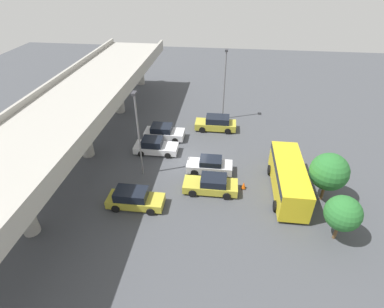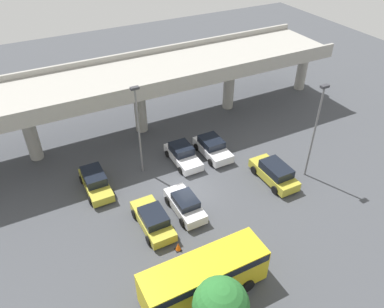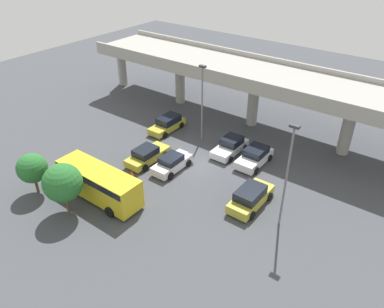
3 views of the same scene
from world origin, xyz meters
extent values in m
plane|color=#424449|center=(0.00, 0.00, 0.00)|extent=(90.30, 90.30, 0.00)
cube|color=#9E9B93|center=(0.00, 11.11, 5.97)|extent=(42.14, 7.95, 0.90)
cube|color=#9E9B93|center=(0.00, 7.28, 6.69)|extent=(42.14, 0.30, 0.55)
cube|color=#9E9B93|center=(0.00, 14.94, 6.69)|extent=(42.14, 0.30, 0.55)
cylinder|color=#9E9B93|center=(-10.54, 11.11, 2.76)|extent=(1.21, 1.21, 5.52)
cylinder|color=#9E9B93|center=(0.00, 11.11, 2.76)|extent=(1.21, 1.21, 5.52)
cylinder|color=#9E9B93|center=(10.54, 11.11, 2.76)|extent=(1.21, 1.21, 5.52)
cylinder|color=#9E9B93|center=(21.07, 11.11, 2.76)|extent=(1.21, 1.21, 5.52)
cube|color=gold|center=(-6.83, 4.05, 0.53)|extent=(1.80, 4.66, 0.69)
cube|color=black|center=(-6.83, 4.38, 1.24)|extent=(1.65, 2.62, 0.74)
cylinder|color=black|center=(-5.91, 2.60, 0.34)|extent=(0.22, 0.67, 0.67)
cylinder|color=black|center=(-7.75, 2.60, 0.34)|extent=(0.22, 0.67, 0.67)
cylinder|color=black|center=(-5.91, 5.49, 0.34)|extent=(0.22, 0.67, 0.67)
cylinder|color=black|center=(-7.75, 5.49, 0.34)|extent=(0.22, 0.67, 0.67)
cube|color=gold|center=(-4.21, -1.95, 0.54)|extent=(1.87, 4.76, 0.70)
cube|color=black|center=(-4.21, -2.22, 1.22)|extent=(1.72, 2.22, 0.66)
cylinder|color=black|center=(-5.16, -0.48, 0.35)|extent=(0.22, 0.70, 0.70)
cylinder|color=black|center=(-3.25, -0.48, 0.35)|extent=(0.22, 0.70, 0.70)
cylinder|color=black|center=(-5.16, -3.43, 0.35)|extent=(0.22, 0.70, 0.70)
cylinder|color=black|center=(-3.25, -3.43, 0.35)|extent=(0.22, 0.70, 0.70)
cube|color=silver|center=(-1.37, -1.66, 0.58)|extent=(1.74, 4.33, 0.76)
cube|color=black|center=(-1.37, -1.77, 1.24)|extent=(1.60, 2.06, 0.56)
cylinder|color=black|center=(-2.26, -0.32, 0.36)|extent=(0.22, 0.71, 0.71)
cylinder|color=black|center=(-0.47, -0.32, 0.36)|extent=(0.22, 0.71, 0.71)
cylinder|color=black|center=(-2.26, -3.00, 0.36)|extent=(0.22, 0.71, 0.71)
cylinder|color=black|center=(-0.47, -3.00, 0.36)|extent=(0.22, 0.71, 0.71)
cube|color=silver|center=(1.37, 4.16, 0.52)|extent=(1.89, 4.53, 0.71)
cube|color=black|center=(1.37, 4.53, 1.24)|extent=(1.74, 2.06, 0.72)
cylinder|color=black|center=(2.34, 2.76, 0.31)|extent=(0.22, 0.62, 0.62)
cylinder|color=black|center=(0.41, 2.76, 0.31)|extent=(0.22, 0.62, 0.62)
cylinder|color=black|center=(2.34, 5.57, 0.31)|extent=(0.22, 0.62, 0.62)
cylinder|color=black|center=(0.41, 5.57, 0.31)|extent=(0.22, 0.62, 0.62)
cube|color=silver|center=(4.34, 3.86, 0.58)|extent=(1.96, 4.44, 0.78)
cube|color=black|center=(4.34, 4.16, 1.30)|extent=(1.80, 2.28, 0.67)
cylinder|color=black|center=(5.34, 2.49, 0.34)|extent=(0.22, 0.69, 0.69)
cylinder|color=black|center=(3.33, 2.49, 0.34)|extent=(0.22, 0.69, 0.69)
cylinder|color=black|center=(5.34, 5.24, 0.34)|extent=(0.22, 0.69, 0.69)
cylinder|color=black|center=(3.33, 5.24, 0.34)|extent=(0.22, 0.69, 0.69)
cube|color=gold|center=(7.16, -1.78, 0.59)|extent=(1.92, 4.82, 0.78)
cube|color=black|center=(7.16, -2.00, 1.35)|extent=(1.76, 2.72, 0.73)
cylinder|color=black|center=(6.18, -0.28, 0.36)|extent=(0.22, 0.72, 0.72)
cylinder|color=black|center=(8.14, -0.28, 0.36)|extent=(0.22, 0.72, 0.72)
cylinder|color=black|center=(6.18, -3.27, 0.36)|extent=(0.22, 0.72, 0.72)
cylinder|color=black|center=(8.14, -3.27, 0.36)|extent=(0.22, 0.72, 0.72)
cube|color=gold|center=(-3.52, -8.60, 1.51)|extent=(7.99, 2.38, 2.51)
cube|color=black|center=(-3.52, -8.60, 2.40)|extent=(7.83, 2.43, 0.55)
cylinder|color=black|center=(-6.00, -9.81, 0.46)|extent=(0.92, 0.29, 0.92)
cylinder|color=black|center=(-6.00, -7.39, 0.46)|extent=(0.92, 0.29, 0.92)
cylinder|color=black|center=(-1.04, -9.81, 0.46)|extent=(0.92, 0.29, 0.92)
cylinder|color=black|center=(-1.04, -7.39, 0.46)|extent=(0.92, 0.29, 0.92)
cylinder|color=slate|center=(10.11, -2.52, 4.24)|extent=(0.16, 0.16, 8.47)
cube|color=#333338|center=(10.11, -2.52, 8.57)|extent=(0.70, 0.35, 0.20)
cylinder|color=slate|center=(-2.46, 4.63, 4.03)|extent=(0.16, 0.16, 8.07)
cube|color=#333338|center=(-2.46, 4.63, 8.17)|extent=(0.70, 0.35, 0.20)
cylinder|color=brown|center=(-8.42, -11.43, 0.72)|extent=(0.24, 0.24, 1.44)
sphere|color=#286B2D|center=(-8.42, -11.43, 2.52)|extent=(2.55, 2.55, 2.55)
cylinder|color=brown|center=(-4.13, -11.47, 0.81)|extent=(0.24, 0.24, 1.61)
sphere|color=#286B2D|center=(-4.13, -11.47, 2.93)|extent=(3.09, 3.09, 3.09)
cube|color=black|center=(-3.52, -4.90, 0.02)|extent=(0.44, 0.44, 0.04)
cone|color=#EA590F|center=(-3.52, -4.90, 0.35)|extent=(0.40, 0.40, 0.70)
camera|label=1|loc=(-24.61, -2.79, 17.48)|focal=28.00mm
camera|label=2|loc=(-10.68, -20.73, 21.07)|focal=35.00mm
camera|label=3|loc=(17.86, -24.09, 20.00)|focal=35.00mm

